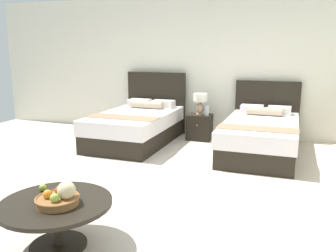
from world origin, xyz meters
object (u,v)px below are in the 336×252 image
object	(u,v)px
table_lamp	(200,101)
vase	(206,110)
loose_apple	(43,188)
fruit_bowl	(59,197)
bed_near_corner	(261,135)
coffee_table	(56,212)
nightstand	(200,127)
bed_near_window	(137,125)

from	to	relation	value
table_lamp	vase	distance (m)	0.22
loose_apple	fruit_bowl	bearing A→B (deg)	-31.68
table_lamp	fruit_bowl	distance (m)	4.27
bed_near_corner	coffee_table	size ratio (longest dim) A/B	2.30
loose_apple	table_lamp	bearing A→B (deg)	82.71
fruit_bowl	bed_near_corner	bearing A→B (deg)	69.06
coffee_table	table_lamp	bearing A→B (deg)	86.40
vase	loose_apple	bearing A→B (deg)	-99.33
bed_near_corner	table_lamp	size ratio (longest dim) A/B	5.53
table_lamp	fruit_bowl	size ratio (longest dim) A/B	1.08
vase	fruit_bowl	world-z (taller)	vase
nightstand	loose_apple	size ratio (longest dim) A/B	7.09
table_lamp	coffee_table	distance (m)	4.25
bed_near_corner	loose_apple	xyz separation A→B (m)	(-1.72, -3.45, 0.15)
bed_near_window	table_lamp	xyz separation A→B (m)	(1.07, 0.61, 0.42)
bed_near_corner	coffee_table	world-z (taller)	bed_near_corner
bed_near_window	coffee_table	size ratio (longest dim) A/B	2.25
loose_apple	coffee_table	bearing A→B (deg)	-32.51
loose_apple	bed_near_corner	bearing A→B (deg)	63.49
nightstand	loose_apple	distance (m)	4.08
table_lamp	nightstand	bearing A→B (deg)	-90.00
bed_near_corner	nightstand	distance (m)	1.34
vase	coffee_table	distance (m)	4.19
nightstand	table_lamp	size ratio (longest dim) A/B	1.22
bed_near_corner	loose_apple	bearing A→B (deg)	-116.51
bed_near_corner	table_lamp	xyz separation A→B (m)	(-1.20, 0.61, 0.44)
loose_apple	bed_near_window	bearing A→B (deg)	99.06
bed_near_window	loose_apple	size ratio (longest dim) A/B	31.42
nightstand	loose_apple	bearing A→B (deg)	-97.32
bed_near_corner	nightstand	xyz separation A→B (m)	(-1.20, 0.59, -0.06)
loose_apple	nightstand	bearing A→B (deg)	82.68
nightstand	vase	xyz separation A→B (m)	(0.14, -0.04, 0.35)
nightstand	fruit_bowl	size ratio (longest dim) A/B	1.32
nightstand	vase	world-z (taller)	vase
nightstand	coffee_table	distance (m)	4.21
bed_near_corner	loose_apple	size ratio (longest dim) A/B	32.15
vase	bed_near_corner	bearing A→B (deg)	-27.27
vase	loose_apple	distance (m)	4.05
bed_near_window	bed_near_corner	world-z (taller)	bed_near_window
coffee_table	loose_apple	size ratio (longest dim) A/B	13.99
bed_near_window	nightstand	xyz separation A→B (m)	(1.07, 0.59, -0.08)
table_lamp	loose_apple	world-z (taller)	table_lamp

